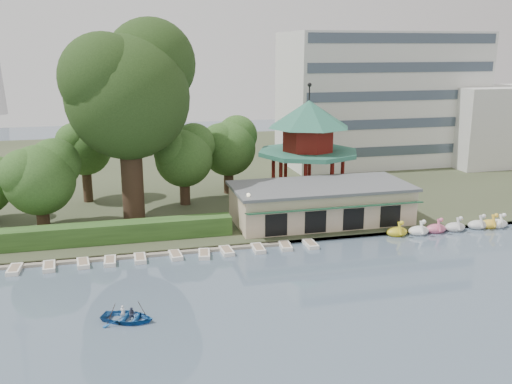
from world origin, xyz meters
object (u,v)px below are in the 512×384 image
object	(u,v)px
dock	(105,257)
big_tree	(129,87)
rowboat_with_passengers	(127,314)
pavilion	(308,139)
boathouse	(321,203)

from	to	relation	value
dock	big_tree	world-z (taller)	big_tree
rowboat_with_passengers	pavilion	bearing A→B (deg)	50.81
big_tree	pavilion	bearing A→B (deg)	10.32
boathouse	pavilion	xyz separation A→B (m)	(2.00, 10.03, 5.11)
boathouse	big_tree	distance (m)	23.12
rowboat_with_passengers	boathouse	bearing A→B (deg)	40.59
boathouse	rowboat_with_passengers	size ratio (longest dim) A/B	3.02
rowboat_with_passengers	big_tree	bearing A→B (deg)	86.06
pavilion	big_tree	world-z (taller)	big_tree
big_tree	rowboat_with_passengers	world-z (taller)	big_tree
pavilion	big_tree	bearing A→B (deg)	-169.68
boathouse	dock	bearing A→B (deg)	-167.76
dock	rowboat_with_passengers	distance (m)	12.86
dock	boathouse	distance (m)	22.62
dock	rowboat_with_passengers	size ratio (longest dim) A/B	5.52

